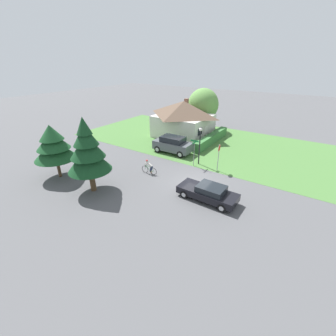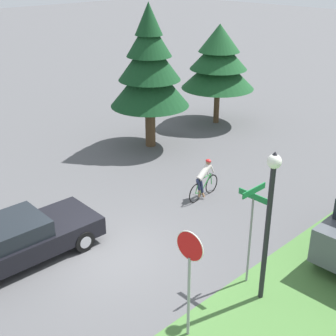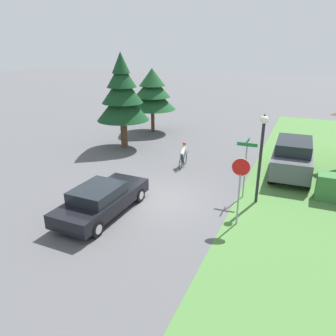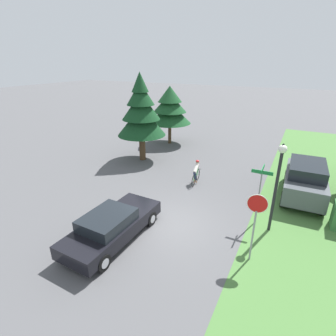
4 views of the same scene
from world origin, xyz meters
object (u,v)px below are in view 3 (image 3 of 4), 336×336
(cyclist, at_px, (183,155))
(parked_suv_right, at_px, (292,157))
(stop_sign, at_px, (240,178))
(street_lamp, at_px, (262,146))
(street_name_sign, at_px, (246,158))
(sedan_left_lane, at_px, (102,200))
(conifer_tall_far, at_px, (152,92))
(conifer_tall_near, at_px, (122,95))

(cyclist, height_order, parked_suv_right, parked_suv_right)
(parked_suv_right, xyz_separation_m, stop_sign, (-1.59, -6.35, 0.93))
(street_lamp, xyz_separation_m, street_name_sign, (-0.65, 0.27, -0.74))
(sedan_left_lane, xyz_separation_m, parked_suv_right, (6.98, 7.78, 0.37))
(sedan_left_lane, distance_m, stop_sign, 5.72)
(conifer_tall_far, bearing_deg, conifer_tall_near, -89.02)
(street_name_sign, bearing_deg, conifer_tall_far, 134.28)
(conifer_tall_near, bearing_deg, street_name_sign, -27.52)
(cyclist, height_order, stop_sign, stop_sign)
(street_lamp, relative_size, street_name_sign, 1.44)
(parked_suv_right, height_order, stop_sign, stop_sign)
(parked_suv_right, xyz_separation_m, conifer_tall_far, (-11.11, 5.70, 2.18))
(cyclist, xyz_separation_m, conifer_tall_far, (-5.21, 6.76, 2.52))
(street_lamp, bearing_deg, conifer_tall_far, 135.45)
(street_name_sign, bearing_deg, parked_suv_right, 64.09)
(street_lamp, distance_m, conifer_tall_far, 13.93)
(parked_suv_right, bearing_deg, street_name_sign, 152.69)
(conifer_tall_near, bearing_deg, parked_suv_right, -5.11)
(parked_suv_right, relative_size, street_name_sign, 1.65)
(stop_sign, bearing_deg, street_lamp, -105.26)
(conifer_tall_near, bearing_deg, cyclist, -21.69)
(sedan_left_lane, xyz_separation_m, conifer_tall_far, (-4.14, 13.48, 2.55))
(street_lamp, relative_size, conifer_tall_near, 0.64)
(conifer_tall_far, bearing_deg, sedan_left_lane, -72.94)
(conifer_tall_far, bearing_deg, cyclist, -52.35)
(conifer_tall_near, height_order, conifer_tall_far, conifer_tall_near)
(street_name_sign, height_order, conifer_tall_far, conifer_tall_far)
(cyclist, xyz_separation_m, parked_suv_right, (5.90, 1.06, 0.34))
(street_name_sign, bearing_deg, cyclist, 145.90)
(sedan_left_lane, bearing_deg, street_name_sign, -50.60)
(cyclist, distance_m, conifer_tall_far, 8.90)
(sedan_left_lane, height_order, parked_suv_right, parked_suv_right)
(street_name_sign, bearing_deg, street_lamp, -22.11)
(cyclist, relative_size, conifer_tall_far, 0.34)
(sedan_left_lane, xyz_separation_m, cyclist, (1.08, 6.72, 0.02))
(sedan_left_lane, height_order, stop_sign, stop_sign)
(cyclist, bearing_deg, conifer_tall_near, 62.76)
(parked_suv_right, relative_size, stop_sign, 1.67)
(sedan_left_lane, bearing_deg, conifer_tall_far, 18.68)
(sedan_left_lane, bearing_deg, street_lamp, -55.70)
(parked_suv_right, distance_m, conifer_tall_far, 12.68)
(cyclist, distance_m, street_lamp, 5.93)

